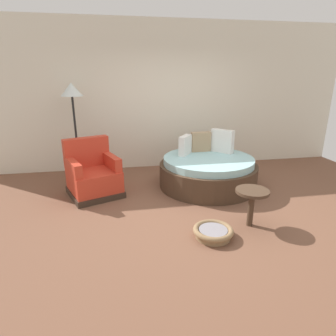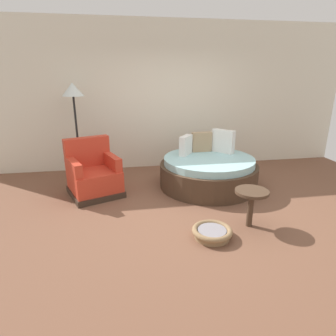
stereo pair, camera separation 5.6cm
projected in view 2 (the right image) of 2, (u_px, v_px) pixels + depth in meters
The scene contains 7 objects.
ground_plane at pixel (189, 208), 4.41m from camera, with size 8.00×8.00×0.02m, color brown.
back_wall at pixel (165, 97), 6.05m from camera, with size 8.00×0.12×3.02m, color silver.
round_daybed at pixel (208, 171), 5.20m from camera, with size 1.76×1.76×0.98m.
red_armchair at pixel (93, 175), 4.83m from camera, with size 1.03×1.03×0.94m.
pet_basket at pixel (212, 232), 3.58m from camera, with size 0.51×0.51×0.13m.
side_table at pixel (251, 197), 3.75m from camera, with size 0.44×0.44×0.52m.
floor_lamp at pixel (74, 99), 5.28m from camera, with size 0.40×0.40×1.82m.
Camera 2 is at (-0.98, -3.89, 1.96)m, focal length 30.49 mm.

